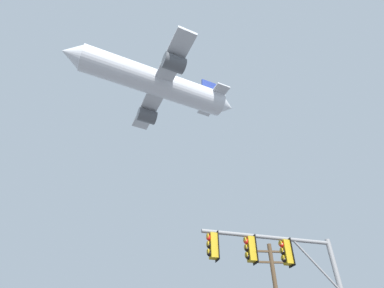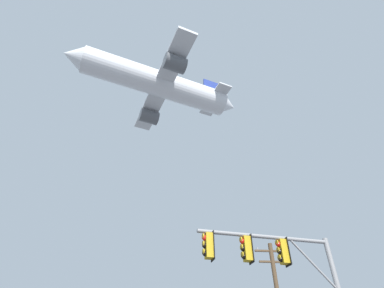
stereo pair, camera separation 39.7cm
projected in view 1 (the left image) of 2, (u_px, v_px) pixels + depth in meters
The scene contains 2 objects.
signal_pole_near at pixel (285, 268), 11.21m from camera, with size 5.43×1.14×5.60m.
airplane at pixel (156, 83), 42.53m from camera, with size 24.78×19.14×6.91m.
Camera 1 is at (-0.62, -4.96, 1.32)m, focal length 28.22 mm.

